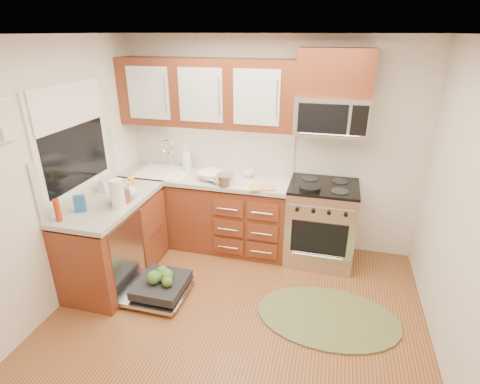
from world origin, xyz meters
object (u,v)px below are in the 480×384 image
(range, at_px, (321,223))
(cup, at_px, (249,173))
(upper_cabinets, at_px, (206,93))
(skillet, at_px, (310,188))
(paper_towel_roll, at_px, (117,194))
(stock_pot, at_px, (225,180))
(rug, at_px, (327,317))
(cutting_board, at_px, (262,188))
(sink, at_px, (165,182))
(bowl_a, at_px, (223,181))
(bowl_b, at_px, (210,176))
(microwave, at_px, (331,115))
(dishwasher, at_px, (158,288))

(range, xyz_separation_m, cup, (-0.88, 0.10, 0.50))
(upper_cabinets, xyz_separation_m, range, (1.41, -0.15, -1.40))
(skillet, distance_m, paper_towel_roll, 1.98)
(upper_cabinets, distance_m, skillet, 1.58)
(stock_pot, relative_size, paper_towel_roll, 0.73)
(rug, relative_size, skillet, 5.91)
(cutting_board, height_order, paper_towel_roll, paper_towel_roll)
(sink, bearing_deg, cutting_board, -8.93)
(cup, bearing_deg, cutting_board, -53.77)
(bowl_a, relative_size, bowl_b, 0.83)
(microwave, height_order, paper_towel_roll, microwave)
(upper_cabinets, xyz_separation_m, rug, (1.57, -1.17, -1.86))
(sink, relative_size, skillet, 2.72)
(cup, bearing_deg, bowl_b, -154.94)
(bowl_b, bearing_deg, skillet, -4.17)
(sink, height_order, paper_towel_roll, paper_towel_roll)
(rug, bearing_deg, skillet, 109.89)
(dishwasher, relative_size, rug, 0.52)
(paper_towel_roll, bearing_deg, bowl_a, 46.50)
(rug, height_order, bowl_a, bowl_a)
(stock_pot, bearing_deg, rug, -33.29)
(stock_pot, distance_m, bowl_a, 0.06)
(range, relative_size, stock_pot, 4.54)
(upper_cabinets, distance_m, range, 1.99)
(bowl_a, xyz_separation_m, bowl_b, (-0.18, 0.09, 0.02))
(dishwasher, distance_m, rug, 1.71)
(sink, distance_m, paper_towel_roll, 1.06)
(range, xyz_separation_m, rug, (0.16, -1.03, -0.46))
(skillet, distance_m, cup, 0.79)
(microwave, bearing_deg, upper_cabinets, 178.98)
(cutting_board, xyz_separation_m, bowl_b, (-0.64, 0.12, 0.04))
(skillet, distance_m, bowl_a, 0.98)
(range, height_order, dishwasher, range)
(microwave, height_order, dishwasher, microwave)
(skillet, xyz_separation_m, bowl_a, (-0.98, -0.00, -0.02))
(dishwasher, relative_size, bowl_b, 2.32)
(upper_cabinets, bearing_deg, rug, -36.78)
(range, relative_size, skillet, 4.17)
(microwave, relative_size, bowl_b, 2.51)
(sink, height_order, cutting_board, cutting_board)
(sink, bearing_deg, stock_pot, -13.26)
(rug, bearing_deg, cup, 132.89)
(microwave, bearing_deg, bowl_a, -165.01)
(rug, bearing_deg, bowl_b, 147.46)
(bowl_b, bearing_deg, microwave, 9.39)
(sink, xyz_separation_m, paper_towel_roll, (0.00, -1.02, 0.27))
(bowl_b, bearing_deg, paper_towel_roll, -123.94)
(microwave, height_order, bowl_a, microwave)
(range, relative_size, bowl_a, 3.78)
(range, xyz_separation_m, paper_towel_roll, (-1.93, -1.03, 0.59))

